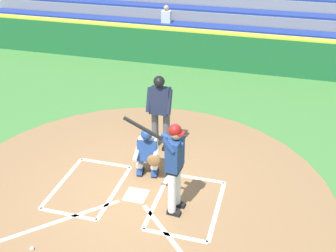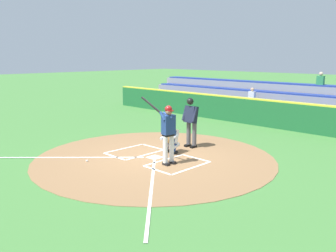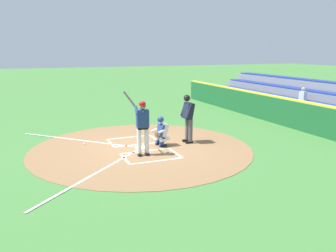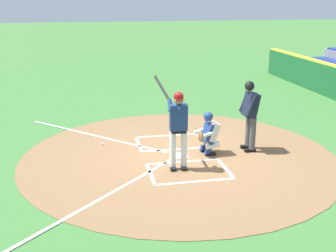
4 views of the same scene
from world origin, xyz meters
name	(u,v)px [view 2 (image 2 of 4)]	position (x,y,z in m)	size (l,w,h in m)	color
ground_plane	(155,158)	(0.00, 0.00, 0.00)	(120.00, 120.00, 0.00)	#427A38
dirt_circle	(155,157)	(0.00, 0.00, 0.01)	(8.00, 8.00, 0.01)	olive
home_plate_and_chalk	(135,163)	(0.00, 0.88, 0.01)	(7.93, 4.91, 0.01)	white
batter	(168,130)	(-0.85, 0.22, 1.10)	(0.98, 0.65, 2.13)	white
catcher	(171,137)	(-0.01, -0.77, 0.59)	(0.64, 0.62, 1.13)	black
plate_umpire	(191,119)	(0.05, -1.89, 1.08)	(0.58, 0.41, 1.86)	#4C4C51
baseball	(87,161)	(1.21, 1.88, 0.04)	(0.07, 0.07, 0.07)	white
backstop_wall	(268,113)	(0.00, -7.50, 0.65)	(22.00, 0.36, 1.31)	#1E6033
bleacher_stand	(294,107)	(0.00, -10.20, 0.70)	(20.00, 3.40, 2.55)	gray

